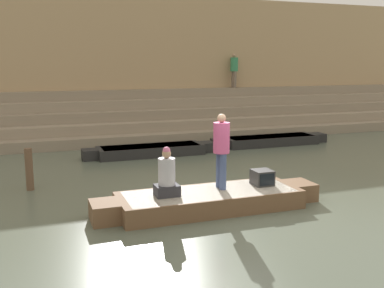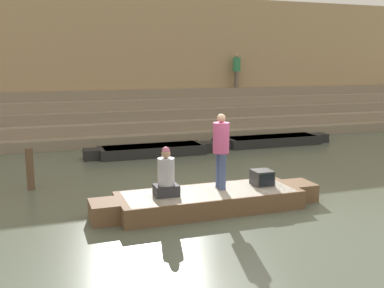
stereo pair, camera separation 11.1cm
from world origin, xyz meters
name	(u,v)px [view 2 (the right image)]	position (x,y,z in m)	size (l,w,h in m)	color
ground_plane	(239,203)	(0.00, 0.00, 0.00)	(120.00, 120.00, 0.00)	#566051
ghat_steps	(142,120)	(0.00, 10.33, 0.76)	(36.00, 3.52, 2.09)	gray
back_wall	(132,65)	(0.00, 12.21, 3.20)	(34.20, 1.28, 6.45)	tan
rowboat_main	(209,200)	(-0.87, -0.20, 0.23)	(5.40, 1.56, 0.43)	brown
person_standing	(221,146)	(-0.52, -0.05, 1.43)	(0.38, 0.38, 1.76)	#3D4C75
person_rowing	(166,177)	(-1.89, -0.19, 0.86)	(0.53, 0.42, 1.11)	#28282D
tv_set	(262,178)	(0.54, -0.10, 0.61)	(0.46, 0.47, 0.36)	#2D2D2D
moored_boat_shore	(272,140)	(4.58, 6.59, 0.20)	(5.10, 1.15, 0.36)	black
moored_boat_distant	(152,150)	(-0.59, 6.18, 0.20)	(4.91, 1.15, 0.36)	black
mooring_post	(30,169)	(-4.75, 2.90, 0.56)	(0.20, 0.20, 1.12)	brown
person_on_steps	(237,68)	(5.08, 11.27, 3.05)	(0.38, 0.38, 1.69)	#756656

